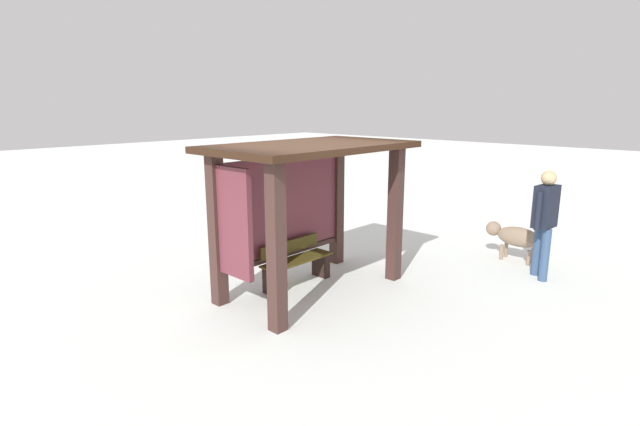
# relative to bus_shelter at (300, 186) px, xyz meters

# --- Properties ---
(ground_plane) EXTENTS (60.00, 60.00, 0.00)m
(ground_plane) POSITION_rel_bus_shelter_xyz_m (0.09, -0.17, -1.64)
(ground_plane) COLOR white
(bus_shelter) EXTENTS (3.11, 1.79, 2.29)m
(bus_shelter) POSITION_rel_bus_shelter_xyz_m (0.00, 0.00, 0.00)
(bus_shelter) COLOR #402823
(bus_shelter) RESTS_ON ground
(bench_left_inside) EXTENTS (1.30, 0.37, 0.72)m
(bench_left_inside) POSITION_rel_bus_shelter_xyz_m (0.09, 0.19, -1.31)
(bench_left_inside) COLOR #463C15
(bench_left_inside) RESTS_ON ground
(person_walking) EXTENTS (0.63, 0.35, 1.81)m
(person_walking) POSITION_rel_bus_shelter_xyz_m (3.09, -2.56, -0.57)
(person_walking) COLOR black
(person_walking) RESTS_ON ground
(dog) EXTENTS (0.35, 1.15, 0.67)m
(dog) POSITION_rel_bus_shelter_xyz_m (3.71, -1.87, -1.18)
(dog) COLOR #8C745D
(dog) RESTS_ON ground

